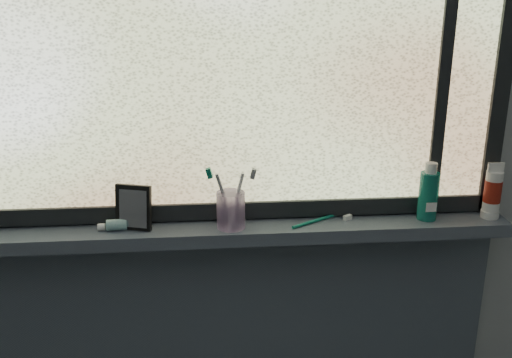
{
  "coord_description": "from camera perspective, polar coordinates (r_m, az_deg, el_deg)",
  "views": [
    {
      "loc": [
        -0.08,
        -0.3,
        1.67
      ],
      "look_at": [
        0.04,
        1.05,
        1.22
      ],
      "focal_mm": 40.0,
      "sensor_mm": 36.0,
      "label": 1
    }
  ],
  "objects": [
    {
      "name": "toothbrush_cup",
      "position": [
        1.63,
        -2.53,
        -3.12
      ],
      "size": [
        0.09,
        0.09,
        0.11
      ],
      "primitive_type": "cylinder",
      "rotation": [
        0.0,
        0.0,
        -0.11
      ],
      "color": "#BD9BCD",
      "rests_on": "windowsill"
    },
    {
      "name": "mouthwash_bottle",
      "position": [
        1.76,
        16.9,
        -1.18
      ],
      "size": [
        0.06,
        0.06,
        0.14
      ],
      "primitive_type": "cylinder",
      "rotation": [
        0.0,
        0.0,
        0.13
      ],
      "color": "teal",
      "rests_on": "windowsill"
    },
    {
      "name": "cream_tube",
      "position": [
        1.83,
        22.62,
        -0.9
      ],
      "size": [
        0.06,
        0.06,
        0.12
      ],
      "primitive_type": "cylinder",
      "rotation": [
        0.0,
        0.0,
        0.22
      ],
      "color": "silver",
      "rests_on": "windowsill"
    },
    {
      "name": "window_pane",
      "position": [
        1.59,
        -2.34,
        13.26
      ],
      "size": [
        1.5,
        0.01,
        1.0
      ],
      "primitive_type": "cube",
      "color": "silver",
      "rests_on": "wall_back"
    },
    {
      "name": "toothbrush_lying",
      "position": [
        1.69,
        5.99,
        -4.09
      ],
      "size": [
        0.2,
        0.13,
        0.01
      ],
      "primitive_type": null,
      "rotation": [
        0.0,
        0.0,
        0.54
      ],
      "color": "#0C7058",
      "rests_on": "windowsill"
    },
    {
      "name": "frame_right",
      "position": [
        1.8,
        23.73,
        12.36
      ],
      "size": [
        0.05,
        0.03,
        1.1
      ],
      "primitive_type": "cube",
      "color": "black",
      "rests_on": "wall_back"
    },
    {
      "name": "frame_bottom",
      "position": [
        1.7,
        -2.13,
        -3.07
      ],
      "size": [
        1.6,
        0.03,
        0.05
      ],
      "primitive_type": "cube",
      "color": "black",
      "rests_on": "windowsill"
    },
    {
      "name": "frame_mullion",
      "position": [
        1.73,
        18.5,
        12.75
      ],
      "size": [
        0.03,
        0.03,
        1.0
      ],
      "primitive_type": "cube",
      "color": "black",
      "rests_on": "wall_back"
    },
    {
      "name": "toothpaste_tube",
      "position": [
        1.67,
        -13.11,
        -4.45
      ],
      "size": [
        0.18,
        0.04,
        0.03
      ],
      "primitive_type": null,
      "rotation": [
        0.0,
        0.0,
        -0.01
      ],
      "color": "silver",
      "rests_on": "windowsill"
    },
    {
      "name": "windowsill",
      "position": [
        1.68,
        -2.02,
        -5.26
      ],
      "size": [
        1.62,
        0.14,
        0.04
      ],
      "primitive_type": "cube",
      "color": "#454E5C",
      "rests_on": "wall_back"
    },
    {
      "name": "vanity_mirror",
      "position": [
        1.66,
        -12.16,
        -2.79
      ],
      "size": [
        0.11,
        0.08,
        0.13
      ],
      "primitive_type": "cube",
      "rotation": [
        0.0,
        0.0,
        -0.29
      ],
      "color": "black",
      "rests_on": "windowsill"
    },
    {
      "name": "wall_back",
      "position": [
        1.67,
        -2.26,
        3.69
      ],
      "size": [
        3.0,
        0.01,
        2.5
      ],
      "primitive_type": "cube",
      "color": "#9EA3A8",
      "rests_on": "ground"
    }
  ]
}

